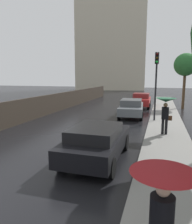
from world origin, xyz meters
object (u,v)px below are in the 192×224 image
object	(u,v)px
traffic_light	(156,74)
street_tree_mid	(185,65)
car_grey_far_ahead	(131,107)
pedestrian_with_umbrella_near	(166,106)
car_black_mid_road	(97,141)
pedestrian_with_umbrella_far	(163,196)
car_red_near_kerb	(141,100)

from	to	relation	value
traffic_light	street_tree_mid	size ratio (longest dim) A/B	0.86
car_grey_far_ahead	pedestrian_with_umbrella_near	world-z (taller)	pedestrian_with_umbrella_near
car_black_mid_road	pedestrian_with_umbrella_far	world-z (taller)	pedestrian_with_umbrella_far
street_tree_mid	pedestrian_with_umbrella_near	bearing A→B (deg)	-99.69
car_grey_far_ahead	pedestrian_with_umbrella_far	distance (m)	14.14
car_black_mid_road	street_tree_mid	bearing A→B (deg)	73.90
car_red_near_kerb	street_tree_mid	distance (m)	5.34
car_grey_far_ahead	car_red_near_kerb	bearing A→B (deg)	83.41
car_red_near_kerb	car_grey_far_ahead	world-z (taller)	car_red_near_kerb
car_red_near_kerb	pedestrian_with_umbrella_far	world-z (taller)	pedestrian_with_umbrella_far
traffic_light	street_tree_mid	bearing A→B (deg)	71.36
pedestrian_with_umbrella_far	car_black_mid_road	bearing A→B (deg)	131.88
pedestrian_with_umbrella_near	street_tree_mid	size ratio (longest dim) A/B	0.36
car_grey_far_ahead	pedestrian_with_umbrella_near	size ratio (longest dim) A/B	2.41
car_red_near_kerb	car_black_mid_road	size ratio (longest dim) A/B	0.97
car_black_mid_road	car_grey_far_ahead	world-z (taller)	car_grey_far_ahead
traffic_light	pedestrian_with_umbrella_near	bearing A→B (deg)	-80.22
car_red_near_kerb	car_black_mid_road	bearing A→B (deg)	-91.68
traffic_light	car_red_near_kerb	bearing A→B (deg)	102.01
car_grey_far_ahead	car_black_mid_road	bearing A→B (deg)	-94.12
car_red_near_kerb	traffic_light	distance (m)	7.91
street_tree_mid	car_red_near_kerb	bearing A→B (deg)	-178.81
pedestrian_with_umbrella_far	street_tree_mid	bearing A→B (deg)	98.70
car_black_mid_road	traffic_light	bearing A→B (deg)	76.28
car_red_near_kerb	pedestrian_with_umbrella_near	world-z (taller)	pedestrian_with_umbrella_near
car_black_mid_road	street_tree_mid	size ratio (longest dim) A/B	0.77
pedestrian_with_umbrella_near	street_tree_mid	distance (m)	11.45
pedestrian_with_umbrella_near	street_tree_mid	xyz separation A→B (m)	(1.88, 11.00, 2.57)
pedestrian_with_umbrella_far	traffic_light	xyz separation A→B (m)	(-0.44, 12.17, 1.81)
pedestrian_with_umbrella_near	traffic_light	distance (m)	4.01
car_grey_far_ahead	traffic_light	size ratio (longest dim) A/B	1.01
car_red_near_kerb	pedestrian_with_umbrella_far	xyz separation A→B (m)	(2.00, -19.49, 0.75)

